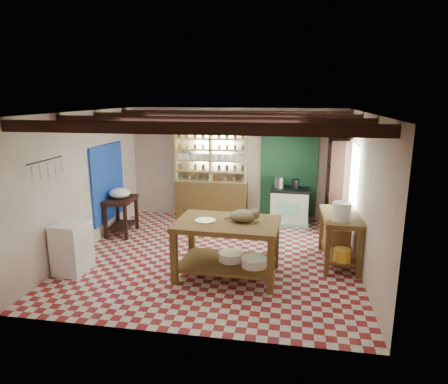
% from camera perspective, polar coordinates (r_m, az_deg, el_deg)
% --- Properties ---
extents(floor, '(5.00, 5.00, 0.02)m').
position_cam_1_polar(floor, '(7.44, -1.19, -9.19)').
color(floor, maroon).
rests_on(floor, ground).
extents(ceiling, '(5.00, 5.00, 0.02)m').
position_cam_1_polar(ceiling, '(6.86, -1.30, 11.33)').
color(ceiling, '#45454A').
rests_on(ceiling, wall_back).
extents(wall_back, '(5.00, 0.04, 2.60)m').
position_cam_1_polar(wall_back, '(9.45, 1.67, 4.05)').
color(wall_back, beige).
rests_on(wall_back, floor).
extents(wall_front, '(5.00, 0.04, 2.60)m').
position_cam_1_polar(wall_front, '(4.70, -7.12, -6.07)').
color(wall_front, beige).
rests_on(wall_front, floor).
extents(wall_left, '(0.04, 5.00, 2.60)m').
position_cam_1_polar(wall_left, '(7.89, -19.35, 1.35)').
color(wall_left, beige).
rests_on(wall_left, floor).
extents(wall_right, '(0.04, 5.00, 2.60)m').
position_cam_1_polar(wall_right, '(7.01, 19.26, -0.13)').
color(wall_right, beige).
rests_on(wall_right, floor).
extents(ceiling_beams, '(5.00, 3.80, 0.15)m').
position_cam_1_polar(ceiling_beams, '(6.87, -1.29, 10.33)').
color(ceiling_beams, black).
rests_on(ceiling_beams, ceiling).
extents(blue_wall_patch, '(0.04, 1.40, 1.60)m').
position_cam_1_polar(blue_wall_patch, '(8.70, -16.24, 1.32)').
color(blue_wall_patch, '#173FAD').
rests_on(blue_wall_patch, wall_left).
extents(green_wall_patch, '(1.30, 0.04, 2.30)m').
position_cam_1_polar(green_wall_patch, '(9.34, 9.27, 3.44)').
color(green_wall_patch, '#1D4A2C').
rests_on(green_wall_patch, wall_back).
extents(window_back, '(0.90, 0.02, 0.80)m').
position_cam_1_polar(window_back, '(9.46, -1.35, 6.50)').
color(window_back, silver).
rests_on(window_back, wall_back).
extents(window_right, '(0.02, 1.30, 1.20)m').
position_cam_1_polar(window_right, '(7.95, 18.06, 2.27)').
color(window_right, silver).
rests_on(window_right, wall_right).
extents(utensil_rail, '(0.06, 0.90, 0.28)m').
position_cam_1_polar(utensil_rail, '(6.77, -24.10, 3.14)').
color(utensil_rail, black).
rests_on(utensil_rail, wall_left).
extents(pot_rack, '(0.86, 0.12, 0.36)m').
position_cam_1_polar(pot_rack, '(8.80, 9.46, 8.93)').
color(pot_rack, black).
rests_on(pot_rack, ceiling).
extents(shelving_unit, '(1.70, 0.34, 2.20)m').
position_cam_1_polar(shelving_unit, '(9.40, -1.83, 2.75)').
color(shelving_unit, tan).
rests_on(shelving_unit, floor).
extents(tall_rack, '(0.40, 0.86, 2.00)m').
position_cam_1_polar(tall_rack, '(8.78, 15.87, 0.79)').
color(tall_rack, black).
rests_on(tall_rack, floor).
extents(work_table, '(1.67, 1.15, 0.92)m').
position_cam_1_polar(work_table, '(6.52, 0.49, -8.11)').
color(work_table, brown).
rests_on(work_table, floor).
extents(stove, '(0.88, 0.61, 0.83)m').
position_cam_1_polar(stove, '(9.21, 9.37, -2.02)').
color(stove, beige).
rests_on(stove, floor).
extents(prep_table, '(0.57, 0.80, 0.79)m').
position_cam_1_polar(prep_table, '(8.72, -14.45, -3.34)').
color(prep_table, black).
rests_on(prep_table, floor).
extents(white_cabinet, '(0.50, 0.59, 0.85)m').
position_cam_1_polar(white_cabinet, '(7.12, -20.89, -7.42)').
color(white_cabinet, white).
rests_on(white_cabinet, floor).
extents(right_counter, '(0.65, 1.26, 0.89)m').
position_cam_1_polar(right_counter, '(7.26, 16.15, -6.47)').
color(right_counter, brown).
rests_on(right_counter, floor).
extents(cat, '(0.47, 0.38, 0.19)m').
position_cam_1_polar(cat, '(6.34, 2.81, -3.41)').
color(cat, '#938056').
rests_on(cat, work_table).
extents(steel_tray, '(0.34, 0.34, 0.02)m').
position_cam_1_polar(steel_tray, '(6.39, -2.68, -4.09)').
color(steel_tray, '#B4B3BC').
rests_on(steel_tray, work_table).
extents(basin_large, '(0.42, 0.42, 0.14)m').
position_cam_1_polar(basin_large, '(6.61, 1.00, -9.16)').
color(basin_large, white).
rests_on(basin_large, work_table).
extents(basin_small, '(0.42, 0.42, 0.14)m').
position_cam_1_polar(basin_small, '(6.41, 4.30, -9.93)').
color(basin_small, white).
rests_on(basin_small, work_table).
extents(kettle_left, '(0.23, 0.23, 0.25)m').
position_cam_1_polar(kettle_left, '(9.09, 7.93, 1.35)').
color(kettle_left, '#B4B3BC').
rests_on(kettle_left, stove).
extents(kettle_right, '(0.18, 0.18, 0.22)m').
position_cam_1_polar(kettle_right, '(9.08, 10.12, 1.14)').
color(kettle_right, black).
rests_on(kettle_right, stove).
extents(enamel_bowl, '(0.45, 0.45, 0.21)m').
position_cam_1_polar(enamel_bowl, '(8.59, -14.65, -0.15)').
color(enamel_bowl, white).
rests_on(enamel_bowl, prep_table).
extents(white_bucket, '(0.31, 0.31, 0.30)m').
position_cam_1_polar(white_bucket, '(6.74, 16.43, -2.70)').
color(white_bucket, white).
rests_on(white_bucket, right_counter).
extents(wicker_basket, '(0.45, 0.37, 0.31)m').
position_cam_1_polar(wicker_basket, '(7.56, 15.84, -6.08)').
color(wicker_basket, '#A27141').
rests_on(wicker_basket, right_counter).
extents(yellow_tub, '(0.28, 0.28, 0.20)m').
position_cam_1_polar(yellow_tub, '(6.88, 16.55, -8.61)').
color(yellow_tub, gold).
rests_on(yellow_tub, right_counter).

